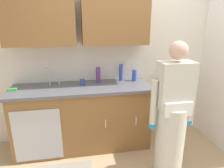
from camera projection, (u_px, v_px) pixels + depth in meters
name	position (u px, v px, depth m)	size (l,w,h in m)	color
kitchen_wall_with_uppers	(107.00, 45.00, 2.95)	(4.80, 0.44, 2.70)	silver
counter_cabinet	(83.00, 118.00, 2.91)	(1.90, 0.62, 0.90)	brown
countertop	(82.00, 88.00, 2.77)	(1.96, 0.66, 0.04)	#595960
sink	(52.00, 89.00, 2.71)	(0.50, 0.36, 0.35)	#B7BABF
person_at_sink	(172.00, 121.00, 2.31)	(0.55, 0.34, 1.62)	white
bottle_dish_liquid	(134.00, 75.00, 3.02)	(0.07, 0.07, 0.17)	#334CB2
bottle_water_tall	(121.00, 72.00, 3.03)	(0.06, 0.06, 0.25)	#334CB2
bottle_soap	(98.00, 75.00, 2.94)	(0.07, 0.07, 0.22)	#66388C
cup_by_sink	(82.00, 82.00, 2.81)	(0.08, 0.08, 0.09)	#33478C
sponge	(13.00, 89.00, 2.60)	(0.11, 0.07, 0.03)	#4CBF4C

